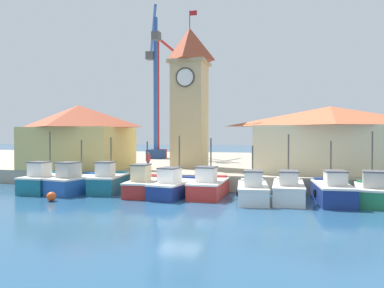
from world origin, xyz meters
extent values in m
plane|color=navy|center=(0.00, 0.00, 0.00)|extent=(300.00, 300.00, 0.00)
cube|color=#9E937F|center=(0.00, 26.38, 0.60)|extent=(120.00, 40.00, 1.20)
cube|color=#196B7F|center=(-11.32, 3.09, 0.56)|extent=(2.12, 4.32, 1.12)
cube|color=#196B7F|center=(-11.38, 4.97, 1.24)|extent=(1.70, 0.66, 0.24)
cube|color=silver|center=(-11.32, 3.09, 1.17)|extent=(2.18, 4.38, 0.12)
cube|color=silver|center=(-11.29, 2.34, 1.73)|extent=(1.23, 1.32, 0.99)
cube|color=#4C4C51|center=(-11.29, 2.34, 2.26)|extent=(1.31, 1.40, 0.08)
cylinder|color=#4C4742|center=(-11.33, 3.62, 2.85)|extent=(0.10, 0.10, 3.23)
torus|color=black|center=(-12.39, 3.26, 0.56)|extent=(0.14, 0.52, 0.52)
cube|color=#2356A8|center=(-8.82, 3.18, 0.55)|extent=(2.75, 4.71, 1.09)
cube|color=#2356A8|center=(-8.47, 5.12, 1.21)|extent=(1.78, 0.89, 0.24)
cube|color=silver|center=(-8.82, 3.18, 1.14)|extent=(2.82, 4.78, 0.12)
cube|color=#B2ADA3|center=(-8.95, 2.42, 1.71)|extent=(1.42, 1.52, 1.02)
cube|color=#4C4C51|center=(-8.95, 2.42, 2.27)|extent=(1.51, 1.61, 0.08)
cylinder|color=#4C4742|center=(-8.72, 3.73, 2.52)|extent=(0.10, 0.10, 2.64)
torus|color=black|center=(-9.85, 3.59, 0.55)|extent=(0.21, 0.53, 0.52)
cube|color=#196B7F|center=(-6.66, 4.02, 0.58)|extent=(2.32, 4.21, 1.15)
cube|color=#196B7F|center=(-6.88, 5.76, 1.27)|extent=(1.62, 0.79, 0.24)
cube|color=silver|center=(-6.66, 4.02, 1.20)|extent=(2.39, 4.28, 0.12)
cube|color=silver|center=(-6.57, 3.33, 1.75)|extent=(1.24, 1.33, 0.97)
cube|color=#4C4C51|center=(-6.57, 3.33, 2.27)|extent=(1.33, 1.42, 0.08)
cylinder|color=#4C4742|center=(-6.72, 4.52, 2.66)|extent=(0.10, 0.10, 2.79)
torus|color=black|center=(-7.67, 4.10, 0.58)|extent=(0.19, 0.53, 0.52)
cube|color=#AD2823|center=(-3.68, 3.68, 0.48)|extent=(2.04, 4.76, 0.95)
cube|color=#AD2823|center=(-3.82, 5.75, 1.07)|extent=(1.50, 0.70, 0.24)
cube|color=silver|center=(-3.68, 3.68, 1.00)|extent=(2.10, 4.83, 0.12)
cube|color=beige|center=(-3.62, 2.87, 1.60)|extent=(1.12, 1.47, 1.08)
cube|color=#4C4C51|center=(-3.62, 2.87, 2.18)|extent=(1.21, 1.55, 0.08)
cylinder|color=#4C4742|center=(-3.72, 4.26, 2.41)|extent=(0.10, 0.10, 2.69)
torus|color=black|center=(-4.63, 3.85, 0.48)|extent=(0.16, 0.53, 0.52)
cube|color=navy|center=(-1.34, 3.46, 0.47)|extent=(2.58, 5.15, 0.94)
cube|color=navy|center=(-1.01, 5.64, 1.06)|extent=(1.66, 0.83, 0.24)
cube|color=silver|center=(-1.34, 3.46, 0.99)|extent=(2.65, 5.22, 0.12)
cube|color=silver|center=(-1.47, 2.60, 1.52)|extent=(1.33, 1.63, 0.94)
cube|color=#4C4C51|center=(-1.47, 2.60, 2.03)|extent=(1.42, 1.72, 0.08)
cylinder|color=#4C4742|center=(-1.24, 4.06, 2.61)|extent=(0.10, 0.10, 3.11)
torus|color=black|center=(-2.30, 3.85, 0.47)|extent=(0.20, 0.53, 0.52)
cube|color=#AD2823|center=(0.88, 4.10, 0.50)|extent=(2.02, 4.80, 1.00)
cube|color=#AD2823|center=(0.87, 6.24, 1.12)|extent=(1.71, 0.61, 0.24)
cube|color=silver|center=(0.88, 4.10, 1.05)|extent=(2.08, 4.86, 0.12)
cube|color=silver|center=(0.88, 3.26, 1.58)|extent=(1.21, 1.44, 0.93)
cube|color=#4C4C51|center=(0.88, 3.26, 2.08)|extent=(1.29, 1.52, 0.08)
cylinder|color=#4C4742|center=(0.87, 4.70, 2.56)|extent=(0.10, 0.10, 2.89)
torus|color=black|center=(-0.21, 4.33, 0.50)|extent=(0.12, 0.52, 0.52)
cube|color=silver|center=(3.95, 3.01, 0.48)|extent=(2.36, 4.94, 0.95)
cube|color=silver|center=(3.69, 5.12, 1.07)|extent=(1.58, 0.78, 0.24)
cube|color=silver|center=(3.95, 3.01, 1.00)|extent=(2.43, 5.01, 0.12)
cube|color=silver|center=(4.06, 2.19, 1.51)|extent=(1.24, 1.55, 0.89)
cube|color=#4C4C51|center=(4.06, 2.19, 2.00)|extent=(1.33, 1.64, 0.08)
cylinder|color=#4C4742|center=(3.88, 3.60, 2.29)|extent=(0.10, 0.10, 2.46)
torus|color=black|center=(2.96, 3.13, 0.48)|extent=(0.18, 0.53, 0.52)
cube|color=silver|center=(6.15, 3.67, 0.51)|extent=(1.95, 5.13, 1.02)
cube|color=silver|center=(6.10, 5.97, 1.14)|extent=(1.58, 0.63, 0.24)
cube|color=silver|center=(6.15, 3.67, 1.07)|extent=(2.01, 5.19, 0.12)
cube|color=beige|center=(6.17, 2.78, 1.54)|extent=(1.14, 1.55, 0.81)
cube|color=#4C4C51|center=(6.17, 2.78, 1.98)|extent=(1.22, 1.63, 0.08)
cylinder|color=#4C4742|center=(6.14, 4.31, 2.70)|extent=(0.10, 0.10, 3.13)
torus|color=black|center=(5.14, 3.91, 0.51)|extent=(0.13, 0.52, 0.52)
cube|color=navy|center=(8.78, 3.54, 0.55)|extent=(2.31, 4.86, 1.10)
cube|color=navy|center=(8.60, 5.64, 1.22)|extent=(1.66, 0.74, 0.24)
cube|color=silver|center=(8.78, 3.54, 1.15)|extent=(2.37, 4.93, 0.12)
cube|color=beige|center=(8.85, 2.72, 1.61)|extent=(1.26, 1.51, 0.81)
cube|color=#4C4C51|center=(8.85, 2.72, 2.05)|extent=(1.35, 1.60, 0.08)
cylinder|color=#4C4742|center=(8.73, 4.12, 2.52)|extent=(0.10, 0.10, 2.63)
torus|color=black|center=(7.73, 3.68, 0.55)|extent=(0.17, 0.53, 0.52)
cube|color=#237A4C|center=(11.09, 3.81, 0.50)|extent=(2.41, 4.48, 0.99)
cube|color=#237A4C|center=(11.33, 5.69, 1.11)|extent=(1.67, 0.80, 0.24)
cube|color=silver|center=(11.09, 3.81, 1.04)|extent=(2.48, 4.55, 0.12)
cube|color=#B2ADA3|center=(11.00, 3.07, 1.56)|extent=(1.29, 1.41, 0.91)
cube|color=#4C4C51|center=(11.00, 3.07, 2.06)|extent=(1.37, 1.50, 0.08)
cylinder|color=#4C4742|center=(11.16, 4.34, 2.77)|extent=(0.10, 0.10, 3.33)
torus|color=black|center=(10.10, 4.15, 0.50)|extent=(0.18, 0.53, 0.52)
cube|color=tan|center=(-2.96, 13.07, 6.02)|extent=(2.97, 2.97, 9.65)
cube|color=tan|center=(-2.96, 13.07, 11.00)|extent=(3.47, 3.47, 0.30)
pyramid|color=#A3472D|center=(-2.96, 13.07, 12.72)|extent=(3.47, 3.47, 3.14)
cylinder|color=white|center=(-2.96, 11.53, 9.43)|extent=(1.63, 0.12, 1.63)
torus|color=#332D23|center=(-2.96, 11.49, 9.43)|extent=(1.75, 0.12, 1.75)
cylinder|color=#3F3F3F|center=(-2.96, 13.07, 15.09)|extent=(0.08, 0.08, 1.60)
cube|color=red|center=(-2.61, 13.07, 15.64)|extent=(0.70, 0.04, 0.44)
cube|color=tan|center=(-12.57, 9.55, 3.07)|extent=(8.62, 6.44, 3.74)
pyramid|color=#A3472D|center=(-12.57, 9.55, 5.96)|extent=(9.02, 6.84, 2.04)
cube|color=beige|center=(9.31, 10.96, 3.09)|extent=(11.77, 5.76, 3.78)
pyramid|color=#C1603D|center=(9.31, 10.96, 5.75)|extent=(12.17, 6.16, 1.55)
cube|color=maroon|center=(-11.09, 26.31, 1.80)|extent=(2.00, 2.00, 1.20)
cylinder|color=red|center=(-11.09, 26.31, 9.68)|extent=(0.56, 0.56, 14.57)
cylinder|color=red|center=(-9.70, 29.71, 16.05)|extent=(3.16, 7.03, 2.87)
cube|color=#4C4C4C|center=(-11.59, 25.09, 14.65)|extent=(1.00, 1.00, 1.00)
cube|color=navy|center=(-10.91, 25.18, 1.80)|extent=(2.00, 2.00, 1.20)
cylinder|color=#284C93|center=(-10.91, 25.18, 11.00)|extent=(0.56, 0.56, 17.22)
cylinder|color=#284C93|center=(-12.76, 29.19, 19.12)|extent=(4.09, 8.32, 4.50)
cube|color=#4C4C4C|center=(-10.38, 24.03, 16.86)|extent=(1.00, 1.00, 1.00)
sphere|color=#E54C19|center=(-8.38, -0.38, 0.30)|extent=(0.60, 0.60, 0.60)
cylinder|color=#33333D|center=(-5.24, 8.23, 1.62)|extent=(0.22, 0.22, 0.85)
cube|color=red|center=(-5.24, 8.23, 2.33)|extent=(0.34, 0.22, 0.56)
sphere|color=#9E7051|center=(-5.24, 8.23, 2.72)|extent=(0.20, 0.20, 0.20)
camera|label=1|loc=(6.35, -20.89, 4.12)|focal=35.00mm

